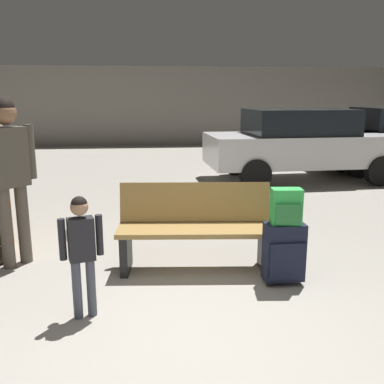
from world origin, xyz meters
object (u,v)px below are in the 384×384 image
at_px(backpack_bright, 286,207).
at_px(adult, 9,165).
at_px(child, 81,244).
at_px(parked_car_near, 302,143).
at_px(suitcase, 284,252).
at_px(bench, 195,228).

xyz_separation_m(backpack_bright, adult, (-2.71, 0.75, 0.32)).
distance_m(child, adult, 1.56).
xyz_separation_m(adult, parked_car_near, (4.68, 4.27, -0.29)).
bearing_deg(suitcase, parked_car_near, 68.58).
bearing_deg(bench, child, -137.51).
distance_m(bench, child, 1.39).
xyz_separation_m(backpack_bright, parked_car_near, (1.97, 5.02, 0.03)).
height_order(backpack_bright, adult, adult).
bearing_deg(backpack_bright, parked_car_near, 68.58).
height_order(bench, adult, adult).
distance_m(bench, suitcase, 0.94).
bearing_deg(child, parked_car_near, 55.31).
height_order(suitcase, parked_car_near, parked_car_near).
xyz_separation_m(suitcase, adult, (-2.71, 0.75, 0.77)).
relative_size(bench, parked_car_near, 0.39).
bearing_deg(parked_car_near, backpack_bright, -111.42).
bearing_deg(parked_car_near, bench, -121.41).
distance_m(suitcase, parked_car_near, 5.41).
bearing_deg(child, suitcase, 14.07).
bearing_deg(backpack_bright, suitcase, 30.43).
bearing_deg(bench, suitcase, -30.39).
bearing_deg(parked_car_near, adult, -137.59).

